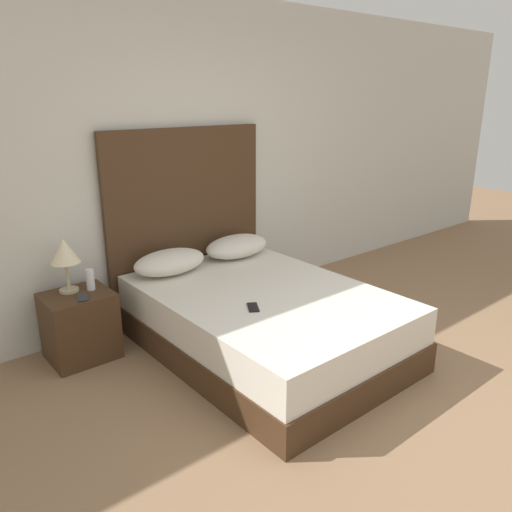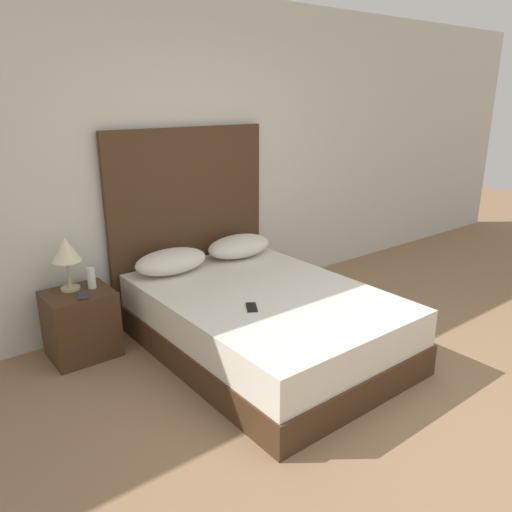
{
  "view_description": "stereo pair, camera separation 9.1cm",
  "coord_description": "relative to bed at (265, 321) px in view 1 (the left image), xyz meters",
  "views": [
    {
      "loc": [
        -2.4,
        -1.23,
        1.9
      ],
      "look_at": [
        -0.14,
        1.49,
        0.74
      ],
      "focal_mm": 35.0,
      "sensor_mm": 36.0,
      "label": 1
    },
    {
      "loc": [
        -2.33,
        -1.29,
        1.9
      ],
      "look_at": [
        -0.14,
        1.49,
        0.74
      ],
      "focal_mm": 35.0,
      "sensor_mm": 36.0,
      "label": 2
    }
  ],
  "objects": [
    {
      "name": "table_lamp",
      "position": [
        -1.14,
        0.88,
        0.56
      ],
      "size": [
        0.21,
        0.21,
        0.4
      ],
      "color": "tan",
      "rests_on": "nightstand"
    },
    {
      "name": "wall_back",
      "position": [
        0.14,
        1.12,
        1.11
      ],
      "size": [
        10.0,
        0.06,
        2.7
      ],
      "color": "silver",
      "rests_on": "ground_plane"
    },
    {
      "name": "pillow_left",
      "position": [
        -0.34,
        0.79,
        0.35
      ],
      "size": [
        0.62,
        0.37,
        0.2
      ],
      "color": "silver",
      "rests_on": "bed"
    },
    {
      "name": "bed",
      "position": [
        0.0,
        0.0,
        0.0
      ],
      "size": [
        1.45,
        2.04,
        0.49
      ],
      "color": "#422B19",
      "rests_on": "ground_plane"
    },
    {
      "name": "phone_on_bed",
      "position": [
        -0.26,
        -0.18,
        0.25
      ],
      "size": [
        0.14,
        0.16,
        0.01
      ],
      "color": "black",
      "rests_on": "bed"
    },
    {
      "name": "headboard",
      "position": [
        -0.0,
        1.05,
        0.57
      ],
      "size": [
        1.52,
        0.05,
        1.63
      ],
      "color": "#422B19",
      "rests_on": "ground_plane"
    },
    {
      "name": "nightstand",
      "position": [
        -1.12,
        0.8,
        0.01
      ],
      "size": [
        0.47,
        0.41,
        0.51
      ],
      "color": "#422B19",
      "rests_on": "ground_plane"
    },
    {
      "name": "toiletry_bottle",
      "position": [
        -1.0,
        0.81,
        0.35
      ],
      "size": [
        0.06,
        0.06,
        0.16
      ],
      "color": "silver",
      "rests_on": "nightstand"
    },
    {
      "name": "ground_plane",
      "position": [
        0.14,
        -1.39,
        -0.24
      ],
      "size": [
        16.0,
        16.0,
        0.0
      ],
      "primitive_type": "plane",
      "color": "#8C6B4C"
    },
    {
      "name": "phone_on_nightstand",
      "position": [
        -1.11,
        0.69,
        0.27
      ],
      "size": [
        0.11,
        0.16,
        0.01
      ],
      "color": "#232328",
      "rests_on": "nightstand"
    },
    {
      "name": "pillow_right",
      "position": [
        0.34,
        0.79,
        0.35
      ],
      "size": [
        0.62,
        0.37,
        0.2
      ],
      "color": "silver",
      "rests_on": "bed"
    }
  ]
}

